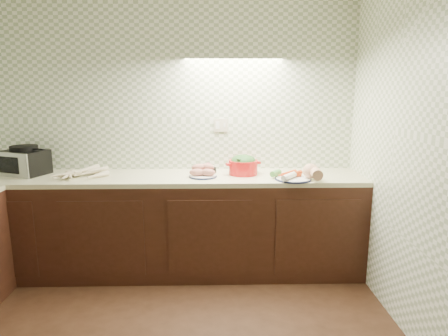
{
  "coord_description": "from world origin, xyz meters",
  "views": [
    {
      "loc": [
        0.49,
        -1.96,
        1.69
      ],
      "look_at": [
        0.57,
        1.25,
        1.02
      ],
      "focal_mm": 32.0,
      "sensor_mm": 36.0,
      "label": 1
    }
  ],
  "objects_px": {
    "toaster_oven": "(25,161)",
    "parsnip_pile": "(83,173)",
    "onion_bowl": "(209,169)",
    "sweet_potato_plate": "(203,172)",
    "veg_plate": "(301,174)",
    "dutch_oven": "(243,165)"
  },
  "relations": [
    {
      "from": "toaster_oven",
      "to": "parsnip_pile",
      "type": "height_order",
      "value": "toaster_oven"
    },
    {
      "from": "onion_bowl",
      "to": "sweet_potato_plate",
      "type": "bearing_deg",
      "value": -107.53
    },
    {
      "from": "toaster_oven",
      "to": "sweet_potato_plate",
      "type": "bearing_deg",
      "value": 17.4
    },
    {
      "from": "sweet_potato_plate",
      "to": "onion_bowl",
      "type": "height_order",
      "value": "sweet_potato_plate"
    },
    {
      "from": "toaster_oven",
      "to": "veg_plate",
      "type": "relative_size",
      "value": 1.02
    },
    {
      "from": "onion_bowl",
      "to": "parsnip_pile",
      "type": "bearing_deg",
      "value": -171.91
    },
    {
      "from": "onion_bowl",
      "to": "toaster_oven",
      "type": "bearing_deg",
      "value": -178.94
    },
    {
      "from": "toaster_oven",
      "to": "onion_bowl",
      "type": "xyz_separation_m",
      "value": [
        1.65,
        0.03,
        -0.09
      ]
    },
    {
      "from": "toaster_oven",
      "to": "sweet_potato_plate",
      "type": "height_order",
      "value": "toaster_oven"
    },
    {
      "from": "sweet_potato_plate",
      "to": "onion_bowl",
      "type": "xyz_separation_m",
      "value": [
        0.05,
        0.17,
        -0.01
      ]
    },
    {
      "from": "parsnip_pile",
      "to": "dutch_oven",
      "type": "distance_m",
      "value": 1.41
    },
    {
      "from": "toaster_oven",
      "to": "parsnip_pile",
      "type": "bearing_deg",
      "value": 9.65
    },
    {
      "from": "toaster_oven",
      "to": "sweet_potato_plate",
      "type": "distance_m",
      "value": 1.61
    },
    {
      "from": "veg_plate",
      "to": "parsnip_pile",
      "type": "bearing_deg",
      "value": 175.66
    },
    {
      "from": "dutch_oven",
      "to": "veg_plate",
      "type": "distance_m",
      "value": 0.52
    },
    {
      "from": "onion_bowl",
      "to": "dutch_oven",
      "type": "xyz_separation_m",
      "value": [
        0.31,
        -0.07,
        0.05
      ]
    },
    {
      "from": "veg_plate",
      "to": "dutch_oven",
      "type": "bearing_deg",
      "value": 154.75
    },
    {
      "from": "veg_plate",
      "to": "toaster_oven",
      "type": "bearing_deg",
      "value": 173.72
    },
    {
      "from": "parsnip_pile",
      "to": "sweet_potato_plate",
      "type": "relative_size",
      "value": 1.65
    },
    {
      "from": "toaster_oven",
      "to": "sweet_potato_plate",
      "type": "xyz_separation_m",
      "value": [
        1.6,
        -0.14,
        -0.08
      ]
    },
    {
      "from": "sweet_potato_plate",
      "to": "veg_plate",
      "type": "height_order",
      "value": "veg_plate"
    },
    {
      "from": "toaster_oven",
      "to": "onion_bowl",
      "type": "distance_m",
      "value": 1.65
    }
  ]
}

